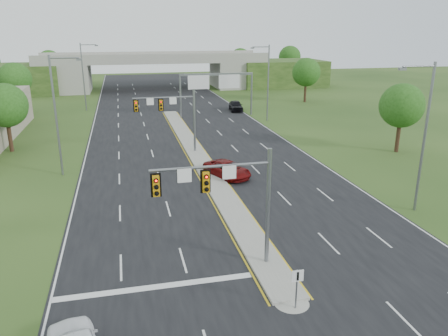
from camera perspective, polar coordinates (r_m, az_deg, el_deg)
ground at (r=26.30m, az=5.53°, el=-12.32°), size 240.00×240.00×0.00m
road at (r=58.49m, az=-5.44°, el=4.66°), size 24.00×160.00×0.02m
median at (r=46.97m, az=-3.40°, el=1.57°), size 2.00×54.00×0.16m
median_nose at (r=23.09m, az=8.82°, el=-16.87°), size 2.00×2.00×0.16m
lane_markings at (r=52.54m, az=-5.16°, el=3.19°), size 23.72×160.00×0.01m
signal_mast_near at (r=23.61m, az=0.70°, el=-3.13°), size 6.62×0.60×7.00m
signal_mast_far at (r=47.47m, az=-6.62°, el=7.39°), size 6.62×0.60×7.00m
keep_right_sign at (r=21.91m, az=9.52°, el=-14.56°), size 0.60×0.13×2.20m
sign_gantry at (r=68.38m, az=-1.10°, el=11.07°), size 11.58×0.44×6.67m
overpass at (r=102.22m, az=-9.10°, el=12.11°), size 80.00×14.00×8.10m
lightpole_l_mid at (r=42.47m, az=-20.91°, el=7.03°), size 2.85×0.25×11.00m
lightpole_l_far at (r=77.02m, az=-17.79°, el=11.65°), size 2.85×0.25×11.00m
lightpole_r_near at (r=34.45m, az=24.55°, el=4.34°), size 2.85×0.25×11.00m
lightpole_r_far at (r=65.32m, az=5.63°, el=11.45°), size 2.85×0.25×11.00m
tree_l_near at (r=53.56m, az=-26.68°, el=7.30°), size 4.80×4.80×7.60m
tree_l_mid at (r=78.60m, az=-25.65°, el=10.44°), size 5.20×5.20×8.12m
tree_r_near at (r=51.57m, az=22.20°, el=7.54°), size 4.80×4.80×7.60m
tree_r_mid at (r=83.89m, az=10.69°, el=12.19°), size 5.20×5.20×8.12m
tree_back_b at (r=116.90m, az=-21.82°, el=12.74°), size 5.60×5.60×8.32m
tree_back_c at (r=119.97m, az=2.14°, el=14.05°), size 5.60×5.60×8.32m
tree_back_d at (r=124.38m, az=8.57°, el=14.15°), size 6.00×6.00×8.85m
car_far_a at (r=40.41m, az=0.43°, el=-0.15°), size 4.26×5.70×1.44m
car_far_c at (r=73.92m, az=1.55°, el=8.15°), size 2.55×5.16×1.69m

